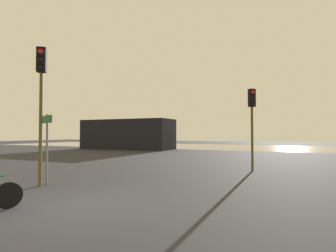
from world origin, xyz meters
name	(u,v)px	position (x,y,z in m)	size (l,w,h in m)	color
ground_plane	(68,208)	(0.00, 0.00, 0.00)	(120.00, 120.00, 0.00)	#28282D
water_strip	(246,147)	(0.00, 32.21, 0.00)	(80.00, 16.00, 0.01)	gray
distant_building	(127,134)	(-12.71, 22.21, 1.79)	(11.37, 4.00, 3.58)	black
traffic_light_near_left	(41,90)	(-3.01, 1.66, 3.44)	(0.40, 0.42, 4.99)	#4C4719
traffic_light_far_right	(252,114)	(3.47, 8.72, 2.89)	(0.40, 0.42, 4.14)	#4C4719
direction_sign_post	(46,139)	(-3.08, 1.97, 1.70)	(1.04, 0.41, 2.60)	slate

